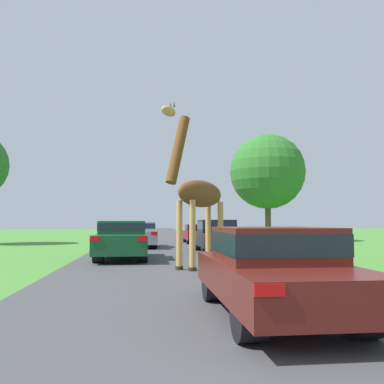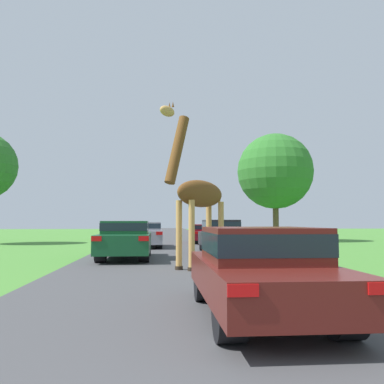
# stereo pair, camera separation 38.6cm
# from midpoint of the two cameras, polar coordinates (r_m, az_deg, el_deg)

# --- Properties ---
(road) EXTENTS (8.26, 120.00, 0.00)m
(road) POSITION_cam_midpoint_polar(r_m,az_deg,el_deg) (30.76, -4.03, -6.81)
(road) COLOR #424244
(road) RESTS_ON ground
(giraffe_near_road) EXTENTS (2.29, 2.40, 4.85)m
(giraffe_near_road) POSITION_cam_midpoint_polar(r_m,az_deg,el_deg) (12.41, -0.15, -0.37)
(giraffe_near_road) COLOR tan
(giraffe_near_road) RESTS_ON ground
(car_lead_maroon) EXTENTS (1.74, 4.22, 1.33)m
(car_lead_maroon) POSITION_cam_midpoint_polar(r_m,az_deg,el_deg) (6.33, 9.57, -10.39)
(car_lead_maroon) COLOR #561914
(car_lead_maroon) RESTS_ON ground
(car_queue_right) EXTENTS (1.72, 4.08, 1.50)m
(car_queue_right) POSITION_cam_midpoint_polar(r_m,az_deg,el_deg) (19.02, 2.86, -6.05)
(car_queue_right) COLOR black
(car_queue_right) RESTS_ON ground
(car_queue_left) EXTENTS (1.75, 3.95, 1.24)m
(car_queue_left) POSITION_cam_midpoint_polar(r_m,az_deg,el_deg) (27.04, 0.43, -5.77)
(car_queue_left) COLOR maroon
(car_queue_left) RESTS_ON ground
(car_far_ahead) EXTENTS (1.82, 4.36, 1.39)m
(car_far_ahead) POSITION_cam_midpoint_polar(r_m,az_deg,el_deg) (22.79, -7.80, -5.85)
(car_far_ahead) COLOR gray
(car_far_ahead) RESTS_ON ground
(car_verge_right) EXTENTS (1.86, 4.54, 1.44)m
(car_verge_right) POSITION_cam_midpoint_polar(r_m,az_deg,el_deg) (15.74, -10.39, -6.45)
(car_verge_right) COLOR #144C28
(car_verge_right) RESTS_ON ground
(tree_right_cluster) EXTENTS (5.55, 5.55, 7.90)m
(tree_right_cluster) POSITION_cam_midpoint_polar(r_m,az_deg,el_deg) (30.63, 10.18, 2.82)
(tree_right_cluster) COLOR brown
(tree_right_cluster) RESTS_ON ground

